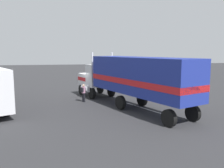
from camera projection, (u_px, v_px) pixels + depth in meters
ground_plane at (92, 96)px, 24.33m from camera, size 120.00×120.00×0.00m
lane_stripe_near at (143, 108)px, 19.20m from camera, size 4.14×1.79×0.01m
lane_stripe_mid at (151, 96)px, 24.09m from camera, size 4.12×1.84×0.01m
semi_truck at (131, 77)px, 19.13m from camera, size 14.08×7.51×4.50m
person_bystander at (83, 92)px, 21.43m from camera, size 0.46×0.46×1.63m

